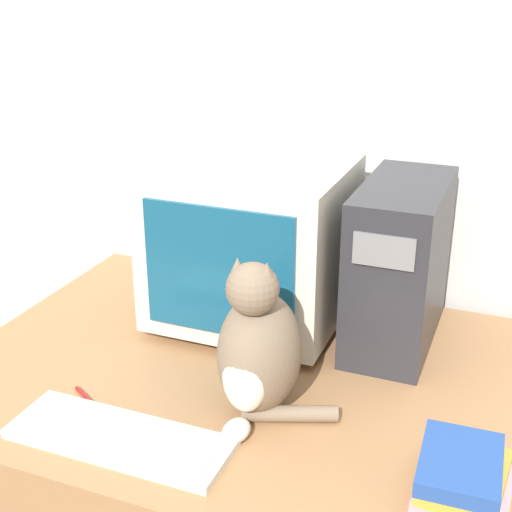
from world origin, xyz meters
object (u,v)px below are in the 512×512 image
computer_tower (399,264)px  cat (258,350)px  crt_monitor (253,243)px  pen (91,402)px  book_stack (463,475)px  keyboard (120,438)px

computer_tower → cat: computer_tower is taller
crt_monitor → pen: crt_monitor is taller
cat → pen: size_ratio=2.85×
book_stack → pen: 0.76m
book_stack → computer_tower: bearing=113.8°
cat → pen: bearing=-160.2°
cat → pen: (-0.34, -0.11, -0.14)m
keyboard → book_stack: 0.64m
computer_tower → pen: bearing=-135.5°
crt_monitor → pen: (-0.17, -0.48, -0.21)m
pen → crt_monitor: bearing=69.9°
crt_monitor → pen: 0.55m
computer_tower → pen: (-0.53, -0.52, -0.19)m
keyboard → cat: cat is taller
keyboard → book_stack: book_stack is taller
crt_monitor → keyboard: (-0.05, -0.57, -0.20)m
keyboard → pen: keyboard is taller
cat → pen: cat is taller
crt_monitor → book_stack: 0.77m
computer_tower → book_stack: bearing=-66.2°
crt_monitor → cat: size_ratio=1.30×
keyboard → book_stack: size_ratio=2.19×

